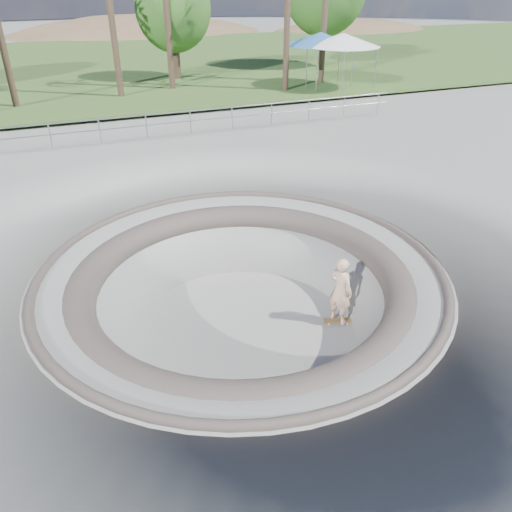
% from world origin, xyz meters
% --- Properties ---
extents(ground, '(180.00, 180.00, 0.00)m').
position_xyz_m(ground, '(0.00, 0.00, 0.00)').
color(ground, gray).
rests_on(ground, ground).
extents(skate_bowl, '(14.00, 14.00, 4.10)m').
position_xyz_m(skate_bowl, '(0.00, 0.00, -1.83)').
color(skate_bowl, gray).
rests_on(skate_bowl, ground).
extents(grass_strip, '(180.00, 36.00, 0.12)m').
position_xyz_m(grass_strip, '(0.00, 34.00, 0.22)').
color(grass_strip, '#3F5D25').
rests_on(grass_strip, ground).
extents(distant_hills, '(103.20, 45.00, 28.60)m').
position_xyz_m(distant_hills, '(3.78, 57.17, -7.02)').
color(distant_hills, brown).
rests_on(distant_hills, ground).
extents(safety_railing, '(25.00, 0.06, 1.03)m').
position_xyz_m(safety_railing, '(0.00, 12.00, 0.69)').
color(safety_railing, gray).
rests_on(safety_railing, ground).
extents(skateboard, '(0.80, 0.45, 0.08)m').
position_xyz_m(skateboard, '(2.57, -0.67, -1.84)').
color(skateboard, olive).
rests_on(skateboard, ground).
extents(skater, '(0.70, 0.83, 1.95)m').
position_xyz_m(skater, '(2.57, -0.67, -0.85)').
color(skater, beige).
rests_on(skater, skateboard).
extents(canopy_white, '(5.99, 5.99, 3.19)m').
position_xyz_m(canopy_white, '(13.23, 18.00, 3.07)').
color(canopy_white, gray).
rests_on(canopy_white, ground).
extents(canopy_blue, '(6.07, 6.07, 3.15)m').
position_xyz_m(canopy_blue, '(12.43, 19.35, 3.04)').
color(canopy_blue, gray).
rests_on(canopy_blue, ground).
extents(bushy_tree_mid, '(4.92, 4.47, 7.10)m').
position_xyz_m(bushy_tree_mid, '(4.68, 25.18, 4.57)').
color(bushy_tree_mid, '#4F3A2D').
rests_on(bushy_tree_mid, ground).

